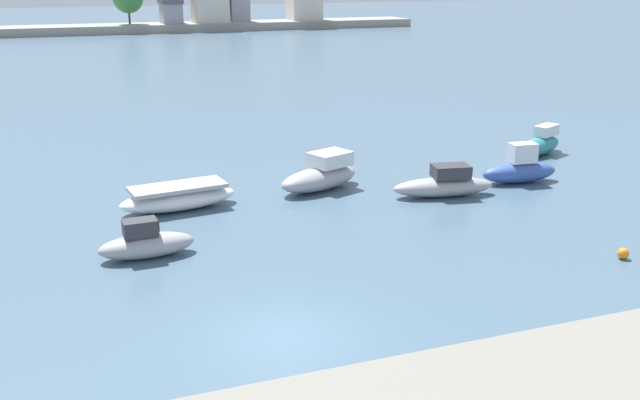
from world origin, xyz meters
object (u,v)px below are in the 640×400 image
moored_boat_2 (178,198)px  moored_boat_3 (321,175)px  mooring_buoy_1 (623,253)px  moored_boat_5 (520,169)px  mooring_buoy_0 (540,139)px  moored_boat_1 (146,243)px  moored_boat_4 (444,184)px  moored_boat_6 (541,144)px

moored_boat_2 → moored_boat_3: bearing=-1.9°
moored_boat_2 → mooring_buoy_1: (13.85, -11.11, -0.30)m
moored_boat_3 → moored_boat_5: bearing=-34.7°
moored_boat_3 → moored_boat_5: size_ratio=1.19×
mooring_buoy_0 → moored_boat_5: bearing=-132.3°
moored_boat_2 → mooring_buoy_1: 17.76m
moored_boat_1 → moored_boat_4: (13.63, 2.76, 0.04)m
moored_boat_6 → mooring_buoy_0: 3.39m
moored_boat_3 → moored_boat_5: (9.37, -2.25, -0.02)m
moored_boat_1 → mooring_buoy_1: (15.86, -6.05, -0.31)m
moored_boat_6 → moored_boat_1: bearing=173.9°
mooring_buoy_1 → mooring_buoy_0: bearing=62.4°
moored_boat_4 → mooring_buoy_0: moored_boat_4 is taller
moored_boat_2 → mooring_buoy_1: moored_boat_2 is taller
moored_boat_4 → mooring_buoy_0: bearing=45.1°
moored_boat_5 → moored_boat_6: (4.35, 4.27, -0.04)m
moored_boat_1 → moored_boat_3: moored_boat_3 is taller
moored_boat_1 → moored_boat_2: 5.44m
moored_boat_1 → moored_boat_3: bearing=30.8°
moored_boat_2 → mooring_buoy_0: moored_boat_2 is taller
moored_boat_4 → moored_boat_5: bearing=18.8°
moored_boat_2 → moored_boat_4: 11.85m
moored_boat_2 → moored_boat_4: moored_boat_4 is taller
moored_boat_1 → moored_boat_3: (8.78, 5.72, 0.16)m
moored_boat_4 → moored_boat_5: (4.52, 0.71, 0.10)m
moored_boat_1 → moored_boat_5: moored_boat_5 is taller
moored_boat_2 → mooring_buoy_1: bearing=-46.2°
moored_boat_4 → moored_boat_5: 4.57m
moored_boat_4 → mooring_buoy_0: size_ratio=14.73×
moored_boat_5 → mooring_buoy_1: moored_boat_5 is taller
moored_boat_1 → moored_boat_2: (2.01, 5.06, -0.01)m
moored_boat_5 → moored_boat_4: bearing=-166.1°
mooring_buoy_0 → moored_boat_4: bearing=-144.7°
moored_boat_1 → mooring_buoy_1: 16.97m
moored_boat_4 → moored_boat_3: bearing=158.5°
moored_boat_2 → moored_boat_4: bearing=-18.7°
moored_boat_2 → moored_boat_5: bearing=-13.1°
moored_boat_3 → mooring_buoy_1: bearing=-80.2°
moored_boat_6 → mooring_buoy_0: size_ratio=11.88×
moored_boat_2 → moored_boat_5: 16.22m
moored_boat_6 → moored_boat_3: bearing=163.3°
moored_boat_4 → mooring_buoy_1: size_ratio=11.82×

